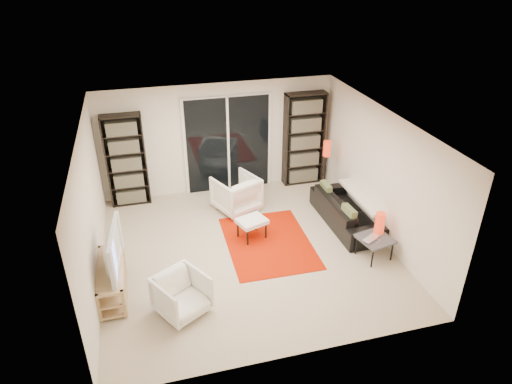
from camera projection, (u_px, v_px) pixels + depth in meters
floor at (247, 250)px, 8.22m from camera, size 5.00×5.00×0.00m
wall_back at (218, 138)px, 9.78m from camera, size 5.00×0.02×2.40m
wall_front at (296, 286)px, 5.53m from camera, size 5.00×0.02×2.40m
wall_left at (90, 211)px, 7.08m from camera, size 0.02×5.00×2.40m
wall_right at (381, 175)px, 8.22m from camera, size 0.02×5.00×2.40m
ceiling at (245, 124)px, 7.08m from camera, size 5.00×5.00×0.02m
sliding_door at (228, 145)px, 9.86m from camera, size 1.92×0.08×2.16m
bookshelf_left at (126, 161)px, 9.30m from camera, size 0.80×0.30×1.95m
bookshelf_right at (304, 139)px, 10.14m from camera, size 0.90×0.30×2.10m
tv_stand at (112, 279)px, 7.08m from camera, size 0.41×1.29×0.50m
tv at (107, 249)px, 6.82m from camera, size 0.26×1.15×0.66m
rug at (268, 242)px, 8.43m from camera, size 1.55×2.07×0.01m
sofa at (346, 211)px, 8.89m from camera, size 0.79×1.93×0.56m
armchair_back at (236, 193)px, 9.33m from camera, size 1.05×1.06×0.74m
armchair_front at (182, 295)px, 6.69m from camera, size 0.94×0.95×0.64m
ottoman at (252, 222)px, 8.42m from camera, size 0.62×0.56×0.40m
side_table at (375, 240)px, 7.87m from camera, size 0.64×0.64×0.40m
laptop at (374, 240)px, 7.78m from camera, size 0.43×0.38×0.03m
table_lamp at (380, 223)px, 7.92m from camera, size 0.17×0.17×0.39m
floor_lamp at (327, 155)px, 9.71m from camera, size 0.18×0.18×1.22m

